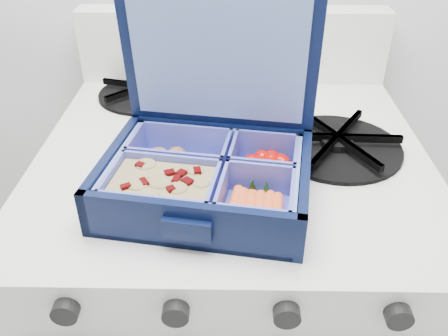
# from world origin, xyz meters

# --- Properties ---
(stove) EXTENTS (0.56, 0.56, 0.84)m
(stove) POSITION_xyz_m (0.58, 1.70, 0.42)
(stove) COLOR white
(stove) RESTS_ON floor
(bento_box) EXTENTS (0.27, 0.23, 0.06)m
(bento_box) POSITION_xyz_m (0.54, 1.57, 0.87)
(bento_box) COLOR black
(bento_box) RESTS_ON stove
(burner_grate) EXTENTS (0.20, 0.20, 0.03)m
(burner_grate) POSITION_xyz_m (0.73, 1.69, 0.86)
(burner_grate) COLOR black
(burner_grate) RESTS_ON stove
(burner_grate_rear) EXTENTS (0.21, 0.21, 0.02)m
(burner_grate_rear) POSITION_xyz_m (0.42, 1.87, 0.85)
(burner_grate_rear) COLOR black
(burner_grate_rear) RESTS_ON stove
(fork) EXTENTS (0.16, 0.12, 0.01)m
(fork) POSITION_xyz_m (0.61, 1.72, 0.85)
(fork) COLOR #A4A6B5
(fork) RESTS_ON stove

